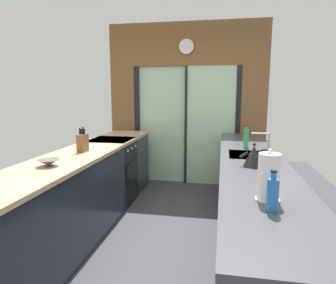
{
  "coord_description": "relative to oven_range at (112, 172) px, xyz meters",
  "views": [
    {
      "loc": [
        0.61,
        -2.58,
        1.56
      ],
      "look_at": [
        0.02,
        0.61,
        1.02
      ],
      "focal_mm": 31.44,
      "sensor_mm": 36.0,
      "label": 1
    }
  ],
  "objects": [
    {
      "name": "ground_plane",
      "position": [
        0.91,
        -0.65,
        -0.47
      ],
      "size": [
        5.04,
        7.6,
        0.02
      ],
      "primitive_type": "cube",
      "color": "#38383D"
    },
    {
      "name": "right_counter_run",
      "position": [
        1.82,
        -0.95,
        0.01
      ],
      "size": [
        0.62,
        3.8,
        0.92
      ],
      "color": "#1E232D",
      "rests_on": "ground_plane"
    },
    {
      "name": "knife_block",
      "position": [
        0.02,
        -0.88,
        0.57
      ],
      "size": [
        0.08,
        0.14,
        0.28
      ],
      "color": "brown",
      "rests_on": "left_counter_run"
    },
    {
      "name": "paper_towel_roll",
      "position": [
        1.8,
        -2.06,
        0.61
      ],
      "size": [
        0.15,
        0.15,
        0.32
      ],
      "color": "#B7BABC",
      "rests_on": "right_counter_run"
    },
    {
      "name": "soap_bottle_near",
      "position": [
        1.8,
        -2.22,
        0.56
      ],
      "size": [
        0.06,
        0.06,
        0.23
      ],
      "color": "#286BB7",
      "rests_on": "right_counter_run"
    },
    {
      "name": "soap_bottle_far",
      "position": [
        1.8,
        -0.29,
        0.58
      ],
      "size": [
        0.06,
        0.06,
        0.27
      ],
      "color": "#339E56",
      "rests_on": "right_counter_run"
    },
    {
      "name": "mixing_bowl",
      "position": [
        0.02,
        -1.54,
        0.5
      ],
      "size": [
        0.19,
        0.19,
        0.06
      ],
      "color": "#514C47",
      "rests_on": "left_counter_run"
    },
    {
      "name": "sink_faucet",
      "position": [
        1.96,
        -0.7,
        0.62
      ],
      "size": [
        0.19,
        0.02,
        0.24
      ],
      "color": "#B7BABC",
      "rests_on": "right_counter_run"
    },
    {
      "name": "left_counter_run",
      "position": [
        -0.0,
        -1.12,
        0.01
      ],
      "size": [
        0.62,
        3.8,
        0.92
      ],
      "color": "#1E232D",
      "rests_on": "ground_plane"
    },
    {
      "name": "back_wall_unit",
      "position": [
        0.91,
        1.15,
        1.07
      ],
      "size": [
        2.64,
        0.12,
        2.7
      ],
      "color": "brown",
      "rests_on": "ground_plane"
    },
    {
      "name": "oven_range",
      "position": [
        0.0,
        0.0,
        0.0
      ],
      "size": [
        0.6,
        0.6,
        0.92
      ],
      "color": "black",
      "rests_on": "ground_plane"
    },
    {
      "name": "kettle",
      "position": [
        1.8,
        -1.22,
        0.56
      ],
      "size": [
        0.27,
        0.19,
        0.21
      ],
      "color": "black",
      "rests_on": "right_counter_run"
    }
  ]
}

